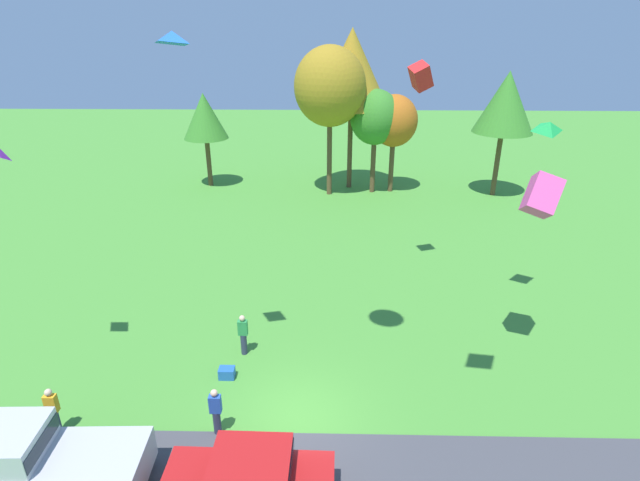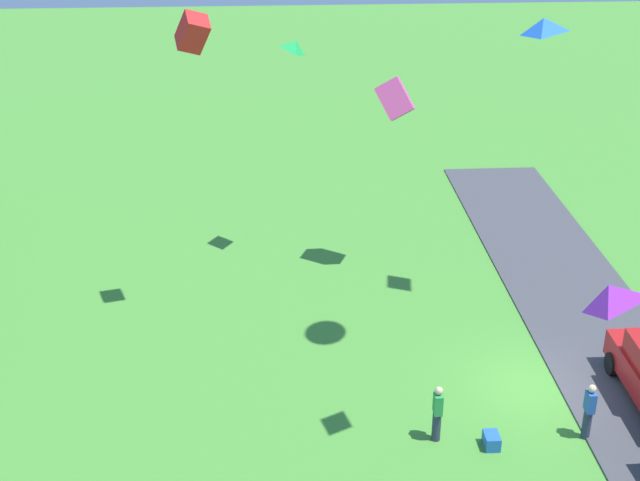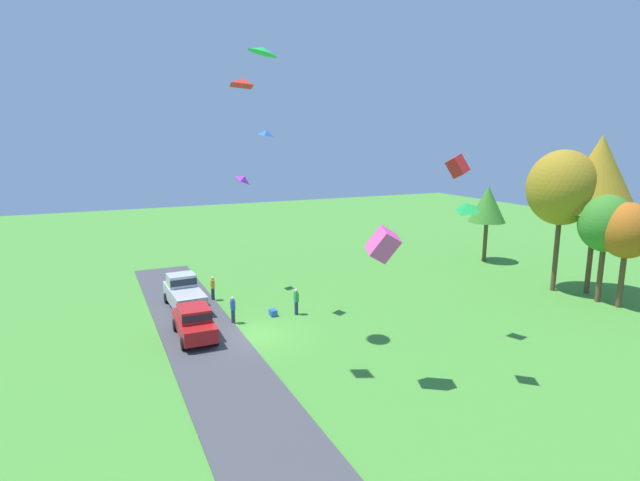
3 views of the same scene
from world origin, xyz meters
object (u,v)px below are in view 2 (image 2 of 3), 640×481
kite_box_low_drifter (395,99)px  kite_box_topmost (193,32)px  kite_diamond_over_trees (296,46)px  cooler_box (491,441)px  person_beside_suv (589,411)px  kite_diamond_high_left (543,26)px  person_watching_sky (437,413)px  kite_diamond_near_flag (607,295)px

kite_box_low_drifter → kite_box_topmost: (-3.17, 6.55, 3.07)m
kite_diamond_over_trees → kite_box_topmost: size_ratio=0.96×
cooler_box → kite_diamond_over_trees: bearing=21.5°
kite_diamond_over_trees → person_beside_suv: bearing=-147.8°
kite_diamond_high_left → person_watching_sky: bearing=54.7°
kite_box_topmost → person_beside_suv: bearing=-124.4°
person_beside_suv → kite_diamond_near_flag: kite_diamond_near_flag is taller
cooler_box → kite_box_low_drifter: size_ratio=0.45×
person_watching_sky → person_beside_suv: 4.10m
person_watching_sky → cooler_box: 1.64m
kite_box_low_drifter → kite_box_topmost: size_ratio=1.24×
kite_diamond_over_trees → kite_box_low_drifter: (-1.28, -3.35, -1.58)m
cooler_box → kite_diamond_high_left: kite_diamond_high_left is taller
kite_diamond_over_trees → kite_diamond_high_left: bearing=-159.4°
person_beside_suv → kite_diamond_over_trees: kite_diamond_over_trees is taller
kite_diamond_high_left → kite_box_topmost: bearing=44.4°
kite_diamond_near_flag → kite_box_topmost: bearing=28.6°
kite_box_low_drifter → kite_diamond_high_left: bearing=-173.1°
person_watching_sky → kite_diamond_over_trees: (11.53, 3.27, 7.26)m
kite_box_low_drifter → person_watching_sky: bearing=179.6°
cooler_box → kite_diamond_high_left: bearing=180.0°
kite_diamond_high_left → kite_box_topmost: kite_diamond_high_left is taller
person_beside_suv → kite_diamond_high_left: kite_diamond_high_left is taller
person_beside_suv → kite_diamond_over_trees: 15.61m
cooler_box → kite_box_topmost: 14.40m
kite_diamond_over_trees → kite_diamond_near_flag: 18.91m
kite_diamond_over_trees → kite_box_low_drifter: kite_diamond_over_trees is taller
kite_diamond_high_left → kite_diamond_over_trees: 13.80m
person_watching_sky → kite_diamond_high_left: kite_diamond_high_left is taller
kite_diamond_near_flag → kite_box_low_drifter: (17.11, 1.06, -1.70)m
kite_diamond_near_flag → kite_box_topmost: kite_box_topmost is taller
kite_box_low_drifter → kite_box_topmost: bearing=115.9°
kite_diamond_over_trees → kite_diamond_near_flag: (-18.39, -4.41, 0.12)m
kite_diamond_near_flag → person_watching_sky: bearing=9.4°
person_watching_sky → kite_box_low_drifter: bearing=-0.4°
kite_diamond_high_left → kite_box_low_drifter: size_ratio=0.70×
person_beside_suv → kite_box_topmost: bearing=55.6°
kite_diamond_high_left → kite_diamond_over_trees: size_ratio=0.90×
person_watching_sky → cooler_box: person_watching_sky is taller
kite_diamond_high_left → cooler_box: bearing=-0.0°
person_beside_suv → person_watching_sky: bearing=87.7°
person_watching_sky → cooler_box: size_ratio=3.05×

